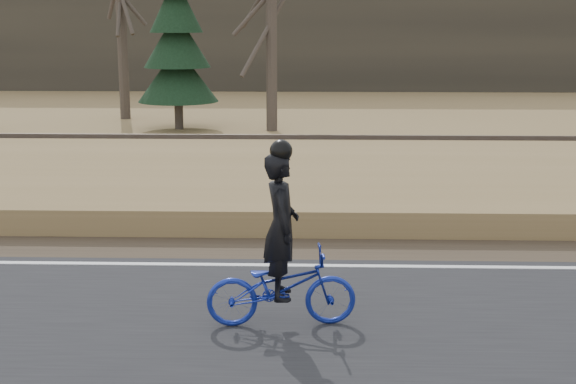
{
  "coord_description": "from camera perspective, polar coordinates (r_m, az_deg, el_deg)",
  "views": [
    {
      "loc": [
        -3.34,
        -11.04,
        3.66
      ],
      "look_at": [
        -3.69,
        0.5,
        1.1
      ],
      "focal_mm": 50.0,
      "sensor_mm": 36.0,
      "label": 1
    }
  ],
  "objects": [
    {
      "name": "ballast",
      "position": [
        19.63,
        11.53,
        2.17
      ],
      "size": [
        120.0,
        3.0,
        0.45
      ],
      "primitive_type": "cube",
      "color": "slate",
      "rests_on": "ground"
    },
    {
      "name": "railroad",
      "position": [
        19.58,
        11.57,
        3.04
      ],
      "size": [
        120.0,
        2.4,
        0.29
      ],
      "color": "black",
      "rests_on": "ballast"
    },
    {
      "name": "treeline_backdrop",
      "position": [
        41.18,
        6.53,
        11.5
      ],
      "size": [
        120.0,
        4.0,
        6.0
      ],
      "primitive_type": "cube",
      "color": "#383328",
      "rests_on": "ground"
    },
    {
      "name": "ground",
      "position": [
        12.1,
        17.78,
        -5.72
      ],
      "size": [
        120.0,
        120.0,
        0.0
      ],
      "primitive_type": "plane",
      "color": "olive",
      "rests_on": "ground"
    },
    {
      "name": "edge_line",
      "position": [
        12.26,
        17.55,
        -5.15
      ],
      "size": [
        120.0,
        0.12,
        0.01
      ],
      "primitive_type": "cube",
      "color": "silver",
      "rests_on": "road"
    },
    {
      "name": "embankment",
      "position": [
        15.97,
        13.78,
        -0.3
      ],
      "size": [
        120.0,
        5.0,
        0.44
      ],
      "primitive_type": "cube",
      "color": "olive",
      "rests_on": "ground"
    },
    {
      "name": "cyclist",
      "position": [
        9.41,
        -0.48,
        -5.38
      ],
      "size": [
        1.81,
        0.78,
        2.22
      ],
      "rotation": [
        0.0,
        0.0,
        1.67
      ],
      "color": "navy",
      "rests_on": "road"
    },
    {
      "name": "shoulder",
      "position": [
        13.19,
        16.38,
        -4.03
      ],
      "size": [
        120.0,
        1.6,
        0.04
      ],
      "primitive_type": "cube",
      "color": "#473A2B",
      "rests_on": "ground"
    },
    {
      "name": "bare_tree_left",
      "position": [
        29.34,
        -11.78,
        12.12
      ],
      "size": [
        0.36,
        0.36,
        7.2
      ],
      "primitive_type": "cylinder",
      "color": "#483E35",
      "rests_on": "ground"
    },
    {
      "name": "conifer",
      "position": [
        26.33,
        -7.92,
        10.56
      ],
      "size": [
        2.6,
        2.6,
        5.96
      ],
      "color": "#483E35",
      "rests_on": "ground"
    },
    {
      "name": "bare_tree_near_left",
      "position": [
        25.69,
        -1.19,
        12.28
      ],
      "size": [
        0.36,
        0.36,
        7.13
      ],
      "primitive_type": "cylinder",
      "color": "#483E35",
      "rests_on": "ground"
    }
  ]
}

